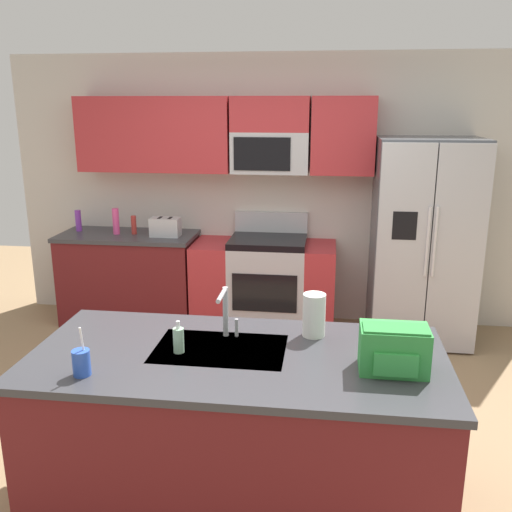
# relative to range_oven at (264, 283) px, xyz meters

# --- Properties ---
(ground_plane) EXTENTS (9.00, 9.00, 0.00)m
(ground_plane) POSITION_rel_range_oven_xyz_m (0.04, -1.80, -0.44)
(ground_plane) COLOR #997A56
(ground_plane) RESTS_ON ground
(kitchen_wall_unit) EXTENTS (5.20, 0.43, 2.60)m
(kitchen_wall_unit) POSITION_rel_range_oven_xyz_m (-0.10, 0.28, 1.03)
(kitchen_wall_unit) COLOR beige
(kitchen_wall_unit) RESTS_ON ground
(back_counter) EXTENTS (1.33, 0.63, 0.90)m
(back_counter) POSITION_rel_range_oven_xyz_m (-1.35, -0.00, 0.01)
(back_counter) COLOR maroon
(back_counter) RESTS_ON ground
(range_oven) EXTENTS (1.36, 0.61, 1.10)m
(range_oven) POSITION_rel_range_oven_xyz_m (0.00, 0.00, 0.00)
(range_oven) COLOR #B7BABF
(range_oven) RESTS_ON ground
(refrigerator) EXTENTS (0.90, 0.76, 1.85)m
(refrigerator) POSITION_rel_range_oven_xyz_m (1.46, -0.07, 0.48)
(refrigerator) COLOR #4C4F54
(refrigerator) RESTS_ON ground
(island_counter) EXTENTS (2.12, 0.99, 0.90)m
(island_counter) POSITION_rel_range_oven_xyz_m (0.16, -2.55, 0.01)
(island_counter) COLOR maroon
(island_counter) RESTS_ON ground
(toaster) EXTENTS (0.28, 0.16, 0.18)m
(toaster) POSITION_rel_range_oven_xyz_m (-0.95, -0.05, 0.55)
(toaster) COLOR #B7BABF
(toaster) RESTS_ON back_counter
(pepper_mill) EXTENTS (0.05, 0.05, 0.18)m
(pepper_mill) POSITION_rel_range_oven_xyz_m (-1.28, -0.00, 0.55)
(pepper_mill) COLOR #B2332D
(pepper_mill) RESTS_ON back_counter
(bottle_purple) EXTENTS (0.06, 0.06, 0.21)m
(bottle_purple) POSITION_rel_range_oven_xyz_m (-1.88, 0.06, 0.56)
(bottle_purple) COLOR purple
(bottle_purple) RESTS_ON back_counter
(bottle_pink) EXTENTS (0.06, 0.06, 0.25)m
(bottle_pink) POSITION_rel_range_oven_xyz_m (-1.45, -0.02, 0.58)
(bottle_pink) COLOR #EA4C93
(bottle_pink) RESTS_ON back_counter
(sink_faucet) EXTENTS (0.08, 0.21, 0.28)m
(sink_faucet) POSITION_rel_range_oven_xyz_m (0.06, -2.35, 0.62)
(sink_faucet) COLOR #B7BABF
(sink_faucet) RESTS_ON island_counter
(drink_cup_blue) EXTENTS (0.08, 0.08, 0.24)m
(drink_cup_blue) POSITION_rel_range_oven_xyz_m (-0.53, -2.87, 0.52)
(drink_cup_blue) COLOR blue
(drink_cup_blue) RESTS_ON island_counter
(soap_dispenser) EXTENTS (0.06, 0.06, 0.17)m
(soap_dispenser) POSITION_rel_range_oven_xyz_m (-0.14, -2.57, 0.53)
(soap_dispenser) COLOR #A5D8B2
(soap_dispenser) RESTS_ON island_counter
(paper_towel_roll) EXTENTS (0.12, 0.12, 0.24)m
(paper_towel_roll) POSITION_rel_range_oven_xyz_m (0.54, -2.26, 0.58)
(paper_towel_roll) COLOR white
(paper_towel_roll) RESTS_ON island_counter
(backpack) EXTENTS (0.32, 0.22, 0.23)m
(backpack) POSITION_rel_range_oven_xyz_m (0.92, -2.64, 0.57)
(backpack) COLOR green
(backpack) RESTS_ON island_counter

